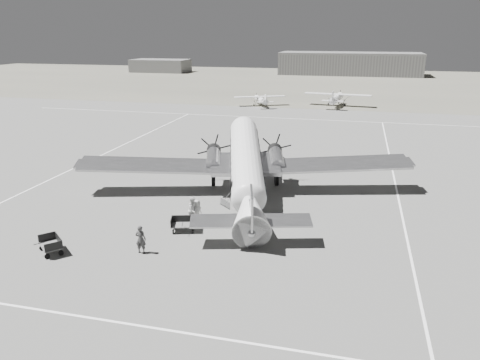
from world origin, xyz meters
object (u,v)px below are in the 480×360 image
baggage_cart_far (51,245)px  passenger (197,211)px  hangar_main (350,64)px  ramp_agent (193,210)px  light_plane_left (260,101)px  dc3_airliner (246,167)px  ground_crew (141,239)px  light_plane_right (337,99)px  baggage_cart_near (183,225)px  shed_secondary (161,66)px

baggage_cart_far → passenger: 9.68m
hangar_main → ramp_agent: 122.34m
light_plane_left → ramp_agent: (6.35, -53.41, -0.02)m
dc3_airliner → ground_crew: dc3_airliner is taller
dc3_airliner → ramp_agent: size_ratio=14.63×
dc3_airliner → ground_crew: 11.54m
hangar_main → light_plane_right: hangar_main is taller
light_plane_right → baggage_cart_near: light_plane_right is taller
ground_crew → light_plane_left: bearing=-90.0°
light_plane_left → passenger: bearing=-108.5°
shed_secondary → passenger: shed_secondary is taller
light_plane_left → ground_crew: (4.86, -58.54, -0.08)m
shed_secondary → dc3_airliner: 124.46m
light_plane_left → light_plane_right: bearing=-13.0°
shed_secondary → ground_crew: bearing=-67.2°
baggage_cart_far → ramp_agent: ramp_agent is taller
baggage_cart_near → ramp_agent: bearing=67.1°
passenger → light_plane_left: bearing=20.1°
hangar_main → light_plane_right: 65.83m
baggage_cart_near → baggage_cart_far: baggage_cart_far is taller
dc3_airliner → passenger: size_ratio=17.32×
light_plane_right → baggage_cart_far: bearing=-95.9°
hangar_main → ramp_agent: size_ratio=22.31×
ramp_agent → ground_crew: bearing=-167.9°
shed_secondary → light_plane_right: shed_secondary is taller
hangar_main → dc3_airliner: hangar_main is taller
shed_secondary → light_plane_left: bearing=-53.9°
light_plane_left → dc3_airliner: bearing=-105.1°
light_plane_right → ramp_agent: size_ratio=6.30×
light_plane_right → ground_crew: size_ratio=6.74×
dc3_airliner → light_plane_right: size_ratio=2.32×
baggage_cart_far → ground_crew: (5.25, 1.32, 0.38)m
hangar_main → light_plane_left: hangar_main is taller
ground_crew → passenger: size_ratio=1.11×
baggage_cart_near → baggage_cart_far: (-6.57, -4.92, 0.02)m
passenger → ramp_agent: bearing=165.1°
hangar_main → shed_secondary: 60.22m
baggage_cart_far → shed_secondary: bearing=152.0°
hangar_main → shed_secondary: size_ratio=2.33×
dc3_airliner → baggage_cart_near: (-2.59, -7.11, -2.15)m
hangar_main → light_plane_right: bearing=-90.3°
light_plane_left → ramp_agent: light_plane_left is taller
dc3_airliner → baggage_cart_near: dc3_airliner is taller
dc3_airliner → hangar_main: bearing=72.3°
dc3_airliner → light_plane_left: dc3_airliner is taller
light_plane_right → ramp_agent: 56.72m
dc3_airliner → light_plane_right: (4.38, 50.73, -1.39)m
dc3_airliner → ground_crew: size_ratio=15.65×
dc3_airliner → light_plane_left: 48.65m
baggage_cart_near → ground_crew: size_ratio=0.96×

